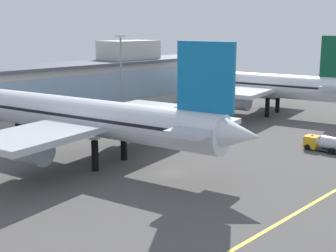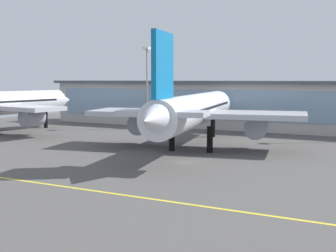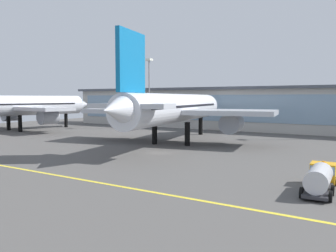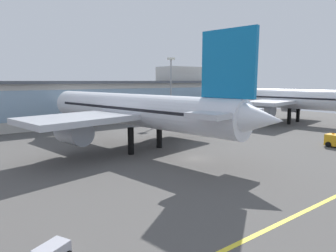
% 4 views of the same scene
% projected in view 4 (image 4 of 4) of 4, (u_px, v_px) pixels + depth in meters
% --- Properties ---
extents(ground_plane, '(184.09, 184.09, 0.00)m').
position_uv_depth(ground_plane, '(195.00, 159.00, 50.39)').
color(ground_plane, '#514F4C').
extents(taxiway_centreline_stripe, '(147.28, 0.50, 0.01)m').
position_uv_depth(taxiway_centreline_stripe, '(328.00, 200.00, 32.88)').
color(taxiway_centreline_stripe, yellow).
rests_on(taxiway_centreline_stripe, ground).
extents(terminal_building, '(134.50, 14.00, 18.23)m').
position_uv_depth(terminal_building, '(88.00, 101.00, 91.30)').
color(terminal_building, beige).
rests_on(terminal_building, ground).
extents(airliner_near_right, '(42.75, 58.17, 20.30)m').
position_uv_depth(airliner_near_right, '(133.00, 110.00, 57.34)').
color(airliner_near_right, black).
rests_on(airliner_near_right, ground).
extents(airliner_far_right, '(37.34, 52.01, 20.11)m').
position_uv_depth(airliner_far_right, '(285.00, 99.00, 93.75)').
color(airliner_far_right, black).
rests_on(airliner_far_right, ground).
extents(apron_light_mast_west, '(1.80, 1.80, 20.29)m').
position_uv_depth(apron_light_mast_west, '(171.00, 79.00, 94.47)').
color(apron_light_mast_west, gray).
rests_on(apron_light_mast_west, ground).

